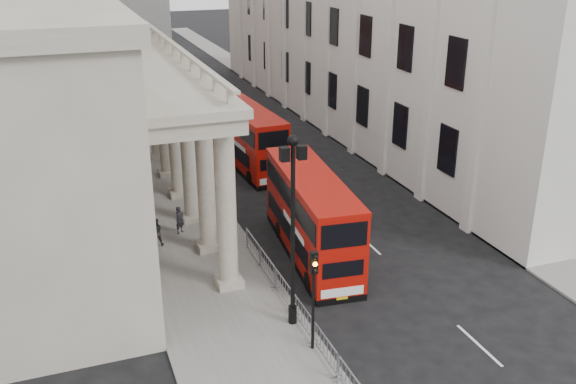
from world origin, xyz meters
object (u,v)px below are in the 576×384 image
(lamp_post_mid, at_px, (202,120))
(lamp_post_north, at_px, (158,72))
(traffic_light, at_px, (314,283))
(pedestrian_a, at_px, (180,220))
(bus_near, at_px, (311,214))
(pedestrian_b, at_px, (156,232))
(pedestrian_c, at_px, (180,176))
(lamp_post_south, at_px, (293,220))
(bus_far, at_px, (248,136))

(lamp_post_mid, height_order, lamp_post_north, same)
(traffic_light, height_order, pedestrian_a, traffic_light)
(lamp_post_mid, distance_m, bus_near, 11.02)
(pedestrian_a, relative_size, pedestrian_b, 1.00)
(bus_near, distance_m, pedestrian_c, 12.25)
(lamp_post_south, relative_size, lamp_post_mid, 1.00)
(lamp_post_south, height_order, traffic_light, lamp_post_south)
(traffic_light, xyz_separation_m, bus_near, (3.09, 7.80, -0.83))
(lamp_post_south, bearing_deg, pedestrian_c, 94.65)
(traffic_light, distance_m, pedestrian_c, 19.27)
(bus_far, relative_size, pedestrian_c, 5.52)
(lamp_post_mid, xyz_separation_m, pedestrian_c, (-1.39, 1.08, -3.88))
(traffic_light, bearing_deg, pedestrian_c, 94.46)
(lamp_post_south, distance_m, bus_far, 20.83)
(lamp_post_north, bearing_deg, lamp_post_mid, -90.00)
(pedestrian_b, bearing_deg, lamp_post_north, -101.90)
(traffic_light, height_order, bus_near, traffic_light)
(bus_near, bearing_deg, lamp_post_mid, 113.19)
(traffic_light, xyz_separation_m, bus_far, (4.08, 22.25, -0.86))
(bus_near, relative_size, pedestrian_a, 6.59)
(lamp_post_south, distance_m, lamp_post_north, 32.00)
(pedestrian_a, distance_m, pedestrian_c, 6.71)
(bus_far, bearing_deg, pedestrian_b, -130.62)
(pedestrian_c, bearing_deg, traffic_light, -90.86)
(pedestrian_b, bearing_deg, lamp_post_mid, -123.79)
(bus_near, bearing_deg, pedestrian_b, 160.10)
(lamp_post_mid, distance_m, bus_far, 6.51)
(lamp_post_mid, height_order, bus_near, lamp_post_mid)
(lamp_post_south, xyz_separation_m, bus_near, (3.19, 5.78, -2.63))
(pedestrian_b, height_order, pedestrian_c, pedestrian_c)
(lamp_post_north, distance_m, bus_far, 12.77)
(lamp_post_south, xyz_separation_m, traffic_light, (0.10, -2.02, -1.80))
(lamp_post_south, height_order, bus_far, lamp_post_south)
(pedestrian_a, bearing_deg, pedestrian_b, -177.11)
(bus_near, height_order, pedestrian_c, bus_near)
(pedestrian_a, bearing_deg, lamp_post_south, -109.86)
(lamp_post_north, xyz_separation_m, pedestrian_c, (-1.39, -14.92, -3.88))
(lamp_post_north, height_order, pedestrian_c, lamp_post_north)
(bus_near, relative_size, pedestrian_c, 5.63)
(bus_far, height_order, pedestrian_c, bus_far)
(bus_near, xyz_separation_m, pedestrian_a, (-5.91, 4.72, -1.38))
(lamp_post_south, xyz_separation_m, pedestrian_b, (-4.23, 9.36, -4.01))
(lamp_post_mid, height_order, pedestrian_b, lamp_post_mid)
(bus_far, bearing_deg, traffic_light, -103.30)
(bus_near, xyz_separation_m, bus_far, (0.99, 14.45, -0.03))
(lamp_post_mid, relative_size, traffic_light, 1.93)
(bus_near, relative_size, pedestrian_b, 6.58)
(lamp_post_north, relative_size, bus_near, 0.81)
(lamp_post_south, xyz_separation_m, bus_far, (4.18, 20.23, -2.66))
(lamp_post_south, relative_size, bus_near, 0.81)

